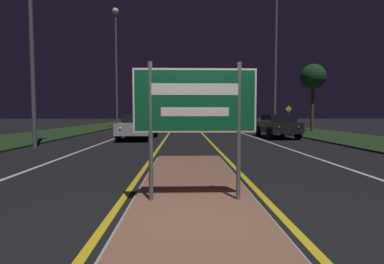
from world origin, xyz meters
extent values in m
plane|color=black|center=(0.00, 0.00, 0.00)|extent=(160.00, 160.00, 0.00)
cube|color=#999993|center=(0.00, 0.76, 0.03)|extent=(2.07, 9.99, 0.05)
cube|color=brown|center=(0.00, 0.76, 0.05)|extent=(1.95, 9.87, 0.10)
cube|color=#1E3319|center=(-9.50, 20.00, 0.04)|extent=(5.00, 100.00, 0.08)
cube|color=#1E3319|center=(9.50, 20.00, 0.04)|extent=(5.00, 100.00, 0.08)
cube|color=gold|center=(-1.22, 25.00, 0.00)|extent=(0.12, 70.00, 0.01)
cube|color=gold|center=(1.22, 25.00, 0.00)|extent=(0.12, 70.00, 0.01)
cube|color=silver|center=(-4.20, 25.00, 0.00)|extent=(0.12, 70.00, 0.01)
cube|color=silver|center=(4.20, 25.00, 0.00)|extent=(0.12, 70.00, 0.01)
cube|color=silver|center=(-7.20, 25.00, 0.00)|extent=(0.10, 70.00, 0.01)
cube|color=silver|center=(7.20, 25.00, 0.00)|extent=(0.10, 70.00, 0.01)
cylinder|color=#56565B|center=(-0.69, 0.76, 1.19)|extent=(0.07, 0.07, 2.17)
cylinder|color=#56565B|center=(0.69, 0.76, 1.19)|extent=(0.07, 0.07, 2.17)
cube|color=#0F512D|center=(0.00, 0.76, 1.67)|extent=(1.93, 0.04, 1.00)
cube|color=white|center=(0.00, 0.74, 1.67)|extent=(1.93, 0.00, 1.00)
cube|color=#0F512D|center=(0.00, 0.74, 1.67)|extent=(1.87, 0.01, 0.94)
cube|color=white|center=(0.00, 0.74, 1.85)|extent=(1.35, 0.01, 0.18)
cube|color=white|center=(0.00, 0.74, 1.50)|extent=(1.06, 0.01, 0.14)
cylinder|color=#56565B|center=(-6.58, 9.12, 4.48)|extent=(0.18, 0.18, 8.96)
cylinder|color=#56565B|center=(-6.55, 25.18, 5.46)|extent=(0.18, 0.18, 10.92)
sphere|color=#F9EAC6|center=(-6.55, 25.18, 11.11)|extent=(0.63, 0.63, 0.63)
cylinder|color=#56565B|center=(6.18, 16.72, 5.45)|extent=(0.18, 0.18, 10.91)
cube|color=black|center=(5.52, 14.09, 0.65)|extent=(1.71, 4.17, 0.59)
cube|color=black|center=(5.52, 13.84, 1.18)|extent=(1.50, 2.17, 0.45)
sphere|color=red|center=(4.99, 12.03, 0.73)|extent=(0.14, 0.14, 0.14)
sphere|color=red|center=(6.05, 12.03, 0.73)|extent=(0.14, 0.14, 0.14)
cylinder|color=black|center=(4.71, 15.39, 0.36)|extent=(0.22, 0.71, 0.71)
cylinder|color=black|center=(6.33, 15.39, 0.36)|extent=(0.22, 0.71, 0.71)
cylinder|color=black|center=(4.71, 12.80, 0.36)|extent=(0.22, 0.71, 0.71)
cylinder|color=black|center=(6.33, 12.80, 0.36)|extent=(0.22, 0.71, 0.71)
cube|color=silver|center=(2.62, 22.87, 0.61)|extent=(1.70, 4.54, 0.56)
cube|color=black|center=(2.62, 22.60, 1.14)|extent=(1.50, 2.36, 0.51)
sphere|color=red|center=(2.09, 20.62, 0.68)|extent=(0.14, 0.14, 0.14)
sphere|color=red|center=(3.15, 20.62, 0.68)|extent=(0.14, 0.14, 0.14)
cylinder|color=black|center=(1.81, 24.28, 0.33)|extent=(0.22, 0.66, 0.66)
cylinder|color=black|center=(3.43, 24.28, 0.33)|extent=(0.22, 0.66, 0.66)
cylinder|color=black|center=(1.81, 21.46, 0.33)|extent=(0.22, 0.66, 0.66)
cylinder|color=black|center=(3.43, 21.46, 0.33)|extent=(0.22, 0.66, 0.66)
cube|color=#4C514C|center=(6.03, 36.77, 0.61)|extent=(1.86, 4.68, 0.59)
cube|color=black|center=(6.03, 36.49, 1.17)|extent=(1.64, 2.43, 0.53)
sphere|color=red|center=(5.45, 34.45, 0.69)|extent=(0.14, 0.14, 0.14)
sphere|color=red|center=(6.61, 34.45, 0.69)|extent=(0.14, 0.14, 0.14)
cylinder|color=black|center=(5.14, 38.22, 0.32)|extent=(0.22, 0.64, 0.64)
cylinder|color=black|center=(6.92, 38.22, 0.32)|extent=(0.22, 0.64, 0.64)
cylinder|color=black|center=(5.14, 35.32, 0.32)|extent=(0.22, 0.64, 0.64)
cylinder|color=black|center=(6.92, 35.32, 0.32)|extent=(0.22, 0.64, 0.64)
cube|color=#4C514C|center=(5.63, 47.03, 0.63)|extent=(1.84, 4.04, 0.65)
cube|color=black|center=(5.63, 46.79, 1.19)|extent=(1.62, 2.10, 0.48)
sphere|color=red|center=(5.06, 45.03, 0.71)|extent=(0.14, 0.14, 0.14)
sphere|color=red|center=(6.20, 45.03, 0.71)|extent=(0.14, 0.14, 0.14)
cylinder|color=black|center=(4.75, 48.28, 0.30)|extent=(0.22, 0.61, 0.61)
cylinder|color=black|center=(6.51, 48.28, 0.30)|extent=(0.22, 0.61, 0.61)
cylinder|color=black|center=(4.75, 45.78, 0.30)|extent=(0.22, 0.61, 0.61)
cylinder|color=black|center=(6.51, 45.78, 0.30)|extent=(0.22, 0.61, 0.61)
cube|color=#B7B7BC|center=(-2.75, 13.37, 0.65)|extent=(1.79, 4.77, 0.61)
cube|color=black|center=(-2.75, 13.65, 1.20)|extent=(1.58, 2.48, 0.48)
sphere|color=white|center=(-3.31, 11.00, 0.73)|extent=(0.14, 0.14, 0.14)
sphere|color=white|center=(-2.19, 11.00, 0.73)|extent=(0.14, 0.14, 0.14)
cylinder|color=black|center=(-3.61, 11.89, 0.35)|extent=(0.22, 0.69, 0.69)
cylinder|color=black|center=(-1.89, 11.89, 0.35)|extent=(0.22, 0.69, 0.69)
cylinder|color=black|center=(-3.61, 14.84, 0.35)|extent=(0.22, 0.69, 0.69)
cylinder|color=black|center=(-1.89, 14.84, 0.35)|extent=(0.22, 0.69, 0.69)
cube|color=black|center=(-2.80, 24.94, 0.61)|extent=(1.89, 4.14, 0.61)
cube|color=black|center=(-2.80, 25.18, 1.19)|extent=(1.66, 2.16, 0.54)
sphere|color=white|center=(-3.38, 22.88, 0.69)|extent=(0.14, 0.14, 0.14)
sphere|color=white|center=(-2.21, 22.88, 0.69)|extent=(0.14, 0.14, 0.14)
cylinder|color=black|center=(-3.70, 23.65, 0.31)|extent=(0.22, 0.62, 0.62)
cylinder|color=black|center=(-1.89, 23.65, 0.31)|extent=(0.22, 0.62, 0.62)
cylinder|color=black|center=(-3.70, 26.22, 0.31)|extent=(0.22, 0.62, 0.62)
cylinder|color=black|center=(-1.89, 26.22, 0.31)|extent=(0.22, 0.62, 0.62)
cylinder|color=#56565B|center=(9.52, 23.34, 1.01)|extent=(0.06, 0.06, 1.87)
cube|color=yellow|center=(9.52, 23.34, 1.89)|extent=(0.60, 0.02, 0.60)
cylinder|color=#4C3823|center=(9.91, 19.19, 1.98)|extent=(0.24, 0.24, 3.81)
sphere|color=#19381E|center=(9.91, 19.19, 4.32)|extent=(1.94, 1.94, 1.94)
camera|label=1|loc=(-0.19, -3.92, 1.47)|focal=28.00mm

